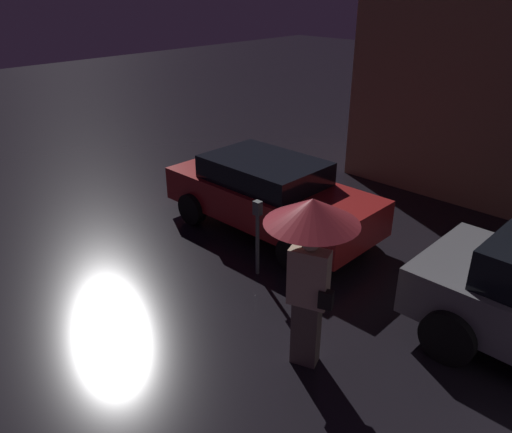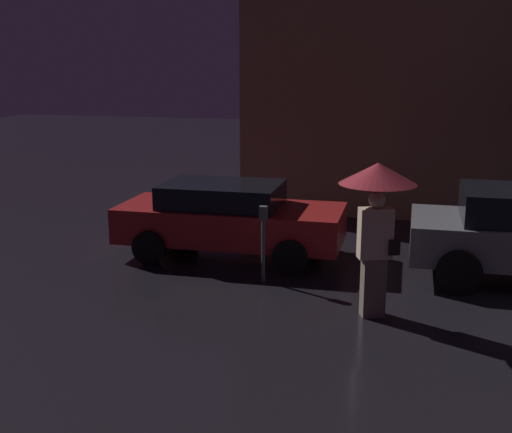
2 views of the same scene
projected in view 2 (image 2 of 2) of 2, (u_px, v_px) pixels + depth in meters
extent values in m
cube|color=#8C664C|center=(445.00, 59.00, 14.92)|extent=(9.10, 3.00, 7.10)
cube|color=maroon|center=(231.00, 223.00, 11.73)|extent=(4.07, 1.68, 0.63)
cube|color=black|center=(222.00, 194.00, 11.64)|extent=(2.12, 1.47, 0.41)
cylinder|color=black|center=(306.00, 232.00, 12.30)|extent=(0.60, 0.22, 0.60)
cylinder|color=black|center=(290.00, 257.00, 10.73)|extent=(0.60, 0.22, 0.60)
cylinder|color=black|center=(182.00, 225.00, 12.87)|extent=(0.60, 0.22, 0.60)
cylinder|color=black|center=(150.00, 247.00, 11.30)|extent=(0.60, 0.22, 0.60)
cylinder|color=black|center=(452.00, 241.00, 11.54)|extent=(0.70, 0.22, 0.70)
cylinder|color=black|center=(459.00, 272.00, 9.82)|extent=(0.70, 0.22, 0.70)
cube|color=#66564C|center=(373.00, 287.00, 8.94)|extent=(0.37, 0.31, 0.85)
cube|color=#D1B293|center=(375.00, 233.00, 8.75)|extent=(0.50, 0.36, 0.71)
sphere|color=tan|center=(377.00, 200.00, 8.64)|extent=(0.23, 0.23, 0.23)
cylinder|color=black|center=(376.00, 214.00, 8.69)|extent=(0.02, 0.02, 0.82)
cone|color=#B2333D|center=(378.00, 173.00, 8.56)|extent=(1.05, 1.05, 0.29)
cube|color=black|center=(394.00, 247.00, 8.74)|extent=(0.18, 0.15, 0.22)
cylinder|color=#4C5154|center=(263.00, 251.00, 10.33)|extent=(0.06, 0.06, 1.03)
cube|color=#4C5154|center=(263.00, 213.00, 10.18)|extent=(0.12, 0.10, 0.22)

